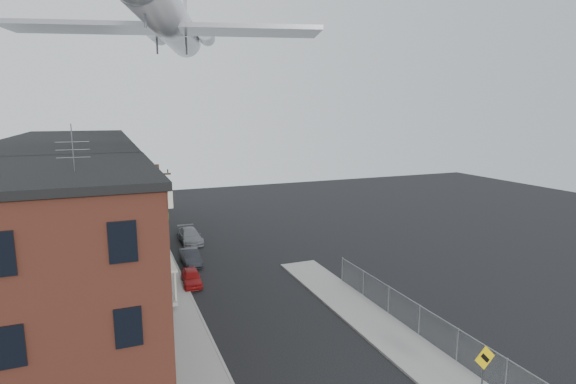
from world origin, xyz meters
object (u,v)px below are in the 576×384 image
object	(u,v)px
warning_sign	(484,366)
car_mid	(191,257)
utility_pole	(160,225)
airplane	(170,20)
car_far	(190,236)
street_tree	(152,213)
car_near	(191,277)

from	to	relation	value
warning_sign	car_mid	bearing A→B (deg)	110.04
utility_pole	warning_sign	bearing A→B (deg)	-59.52
airplane	utility_pole	bearing A→B (deg)	-121.13
warning_sign	airplane	xyz separation A→B (m)	(-9.49, 21.86, 17.28)
car_far	airplane	world-z (taller)	airplane
street_tree	airplane	size ratio (longest dim) A/B	0.21
car_far	airplane	bearing A→B (deg)	-106.66
car_far	airplane	xyz separation A→B (m)	(-2.09, -7.80, 18.47)
street_tree	airplane	world-z (taller)	airplane
car_far	airplane	distance (m)	20.16
warning_sign	airplane	bearing A→B (deg)	113.46
utility_pole	street_tree	bearing A→B (deg)	88.11
car_mid	airplane	distance (m)	18.61
car_near	car_mid	world-z (taller)	car_mid
street_tree	warning_sign	bearing A→B (deg)	-69.42
car_mid	car_far	distance (m)	6.56
airplane	car_near	bearing A→B (deg)	-84.82
utility_pole	car_near	xyz separation A→B (m)	(2.00, -0.35, -4.10)
street_tree	car_near	xyz separation A→B (m)	(1.67, -10.27, -2.88)
car_far	street_tree	bearing A→B (deg)	-170.16
car_mid	airplane	size ratio (longest dim) A/B	0.15
warning_sign	car_far	bearing A→B (deg)	104.01
street_tree	utility_pole	bearing A→B (deg)	-91.89
warning_sign	car_mid	xyz separation A→B (m)	(-8.45, 23.18, -1.26)
car_near	car_mid	size ratio (longest dim) A/B	0.88
utility_pole	street_tree	distance (m)	10.00
utility_pole	street_tree	xyz separation A→B (m)	(0.33, 9.92, -1.22)
car_near	street_tree	bearing A→B (deg)	102.89
car_far	car_mid	bearing A→B (deg)	-100.90
street_tree	car_mid	bearing A→B (deg)	-67.27
warning_sign	street_tree	world-z (taller)	street_tree
warning_sign	airplane	world-z (taller)	airplane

